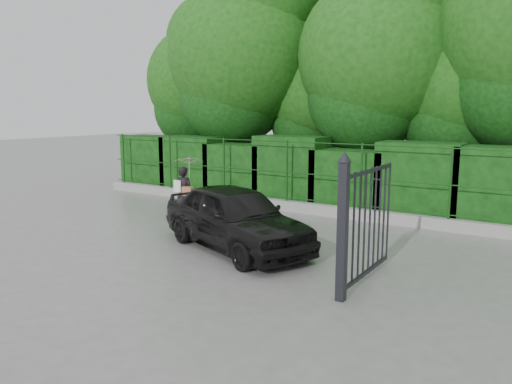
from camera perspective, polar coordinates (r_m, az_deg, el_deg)
The scene contains 8 objects.
ground at distance 11.55m, azimuth -9.38°, elevation -5.67°, with size 80.00×80.00×0.00m, color gray.
kerb at distance 15.06m, azimuth 2.17°, elevation -1.41°, with size 14.00×0.25×0.30m, color #9E9E99.
fence at distance 14.79m, azimuth 2.93°, elevation 2.50°, with size 14.13×0.06×1.80m.
hedge at distance 15.76m, azimuth 4.20°, elevation 2.20°, with size 14.20×1.20×2.16m.
trees at distance 17.27m, azimuth 11.34°, elevation 14.70°, with size 17.10×6.15×8.08m.
gate at distance 8.25m, azimuth 11.17°, elevation -3.34°, with size 0.22×2.33×2.36m.
woman at distance 13.55m, azimuth -7.88°, elevation 1.56°, with size 0.89×0.88×1.74m.
car at distance 10.71m, azimuth -2.33°, elevation -2.90°, with size 1.65×4.10×1.40m, color black.
Camera 1 is at (7.55, -8.22, 2.99)m, focal length 35.00 mm.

